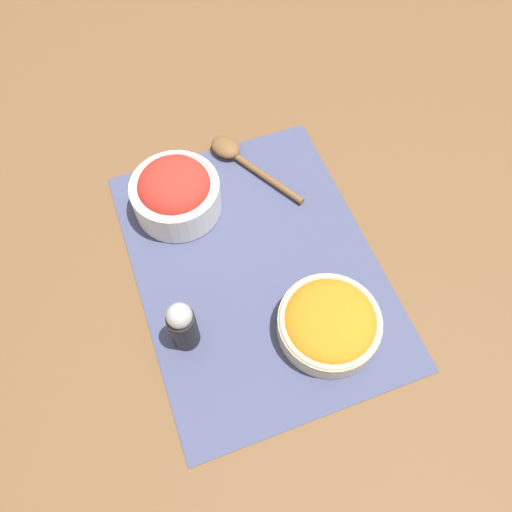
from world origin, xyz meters
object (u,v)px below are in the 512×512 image
carrot_bowl (329,323)px  wooden_spoon (236,155)px  tomato_bowl (175,192)px  pepper_shaker (182,325)px

carrot_bowl → wooden_spoon: size_ratio=0.78×
tomato_bowl → wooden_spoon: (-0.07, 0.13, -0.03)m
carrot_bowl → tomato_bowl: bearing=-153.1°
tomato_bowl → pepper_shaker: pepper_shaker is taller
carrot_bowl → pepper_shaker: bearing=-106.4°
pepper_shaker → wooden_spoon: bearing=148.9°
carrot_bowl → pepper_shaker: (-0.06, -0.21, 0.03)m
tomato_bowl → pepper_shaker: 0.25m
carrot_bowl → wooden_spoon: 0.37m
carrot_bowl → wooden_spoon: (-0.37, -0.02, -0.02)m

